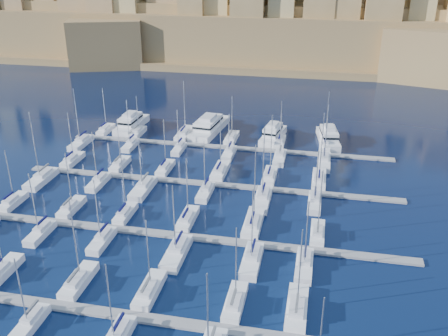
% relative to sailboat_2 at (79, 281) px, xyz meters
% --- Properties ---
extents(ground, '(600.00, 600.00, 0.00)m').
position_rel_sailboat_2_xyz_m(ground, '(11.32, 28.60, -0.75)').
color(ground, black).
rests_on(ground, ground).
extents(pontoon_near, '(84.00, 2.00, 0.40)m').
position_rel_sailboat_2_xyz_m(pontoon_near, '(11.32, -5.40, -0.55)').
color(pontoon_near, slate).
rests_on(pontoon_near, ground).
extents(pontoon_mid_near, '(84.00, 2.00, 0.40)m').
position_rel_sailboat_2_xyz_m(pontoon_mid_near, '(11.32, 16.60, -0.55)').
color(pontoon_mid_near, slate).
rests_on(pontoon_mid_near, ground).
extents(pontoon_mid_far, '(84.00, 2.00, 0.40)m').
position_rel_sailboat_2_xyz_m(pontoon_mid_far, '(11.32, 38.60, -0.55)').
color(pontoon_mid_far, slate).
rests_on(pontoon_mid_far, ground).
extents(pontoon_far, '(84.00, 2.00, 0.40)m').
position_rel_sailboat_2_xyz_m(pontoon_far, '(11.32, 60.60, -0.55)').
color(pontoon_far, slate).
rests_on(pontoon_far, ground).
extents(sailboat_1, '(2.62, 8.74, 13.50)m').
position_rel_sailboat_2_xyz_m(sailboat_1, '(-13.16, -0.14, -0.01)').
color(sailboat_1, white).
rests_on(sailboat_1, ground).
extents(sailboat_2, '(2.71, 9.02, 14.69)m').
position_rel_sailboat_2_xyz_m(sailboat_2, '(0.00, 0.00, 0.00)').
color(sailboat_2, white).
rests_on(sailboat_2, ground).
extents(sailboat_3, '(2.71, 9.03, 12.84)m').
position_rel_sailboat_2_xyz_m(sailboat_3, '(11.50, 0.00, -0.02)').
color(sailboat_3, white).
rests_on(sailboat_3, ground).
extents(sailboat_4, '(2.59, 8.64, 13.30)m').
position_rel_sailboat_2_xyz_m(sailboat_4, '(24.65, -0.19, -0.02)').
color(sailboat_4, white).
rests_on(sailboat_4, ground).
extents(sailboat_5, '(2.93, 9.76, 13.74)m').
position_rel_sailboat_2_xyz_m(sailboat_5, '(33.56, 0.36, -0.00)').
color(sailboat_5, white).
rests_on(sailboat_5, ground).
extents(sailboat_8, '(2.26, 7.55, 11.97)m').
position_rel_sailboat_2_xyz_m(sailboat_8, '(-2.25, -10.07, -0.03)').
color(sailboat_8, white).
rests_on(sailboat_8, ground).
extents(sailboat_12, '(2.35, 7.83, 12.06)m').
position_rel_sailboat_2_xyz_m(sailboat_12, '(-25.04, 21.41, -0.03)').
color(sailboat_12, white).
rests_on(sailboat_12, ground).
extents(sailboat_13, '(2.49, 8.29, 12.48)m').
position_rel_sailboat_2_xyz_m(sailboat_13, '(-12.36, 21.64, -0.03)').
color(sailboat_13, white).
rests_on(sailboat_13, ground).
extents(sailboat_14, '(2.36, 7.88, 12.89)m').
position_rel_sailboat_2_xyz_m(sailboat_14, '(-0.93, 21.44, -0.02)').
color(sailboat_14, white).
rests_on(sailboat_14, ground).
extents(sailboat_15, '(2.63, 8.76, 13.16)m').
position_rel_sailboat_2_xyz_m(sailboat_15, '(11.42, 21.87, -0.02)').
color(sailboat_15, white).
rests_on(sailboat_15, ground).
extents(sailboat_16, '(3.14, 10.46, 16.54)m').
position_rel_sailboat_2_xyz_m(sailboat_16, '(23.92, 22.71, 0.03)').
color(sailboat_16, white).
rests_on(sailboat_16, ground).
extents(sailboat_17, '(2.47, 8.24, 13.26)m').
position_rel_sailboat_2_xyz_m(sailboat_17, '(35.79, 21.62, -0.02)').
color(sailboat_17, white).
rests_on(sailboat_17, ground).
extents(sailboat_19, '(2.37, 7.90, 13.03)m').
position_rel_sailboat_2_xyz_m(sailboat_19, '(-13.31, 11.76, -0.02)').
color(sailboat_19, white).
rests_on(sailboat_19, ground).
extents(sailboat_20, '(2.43, 8.11, 13.24)m').
position_rel_sailboat_2_xyz_m(sailboat_20, '(-1.35, 11.65, -0.02)').
color(sailboat_20, white).
rests_on(sailboat_20, ground).
extents(sailboat_21, '(3.07, 10.25, 13.92)m').
position_rel_sailboat_2_xyz_m(sailboat_21, '(12.65, 10.60, 0.01)').
color(sailboat_21, white).
rests_on(sailboat_21, ground).
extents(sailboat_22, '(2.91, 9.71, 14.50)m').
position_rel_sailboat_2_xyz_m(sailboat_22, '(25.46, 10.86, 0.00)').
color(sailboat_22, white).
rests_on(sailboat_22, ground).
extents(sailboat_23, '(2.70, 9.01, 13.04)m').
position_rel_sailboat_2_xyz_m(sailboat_23, '(34.00, 11.21, -0.01)').
color(sailboat_23, white).
rests_on(sailboat_23, ground).
extents(sailboat_24, '(2.56, 8.52, 12.80)m').
position_rel_sailboat_2_xyz_m(sailboat_24, '(-23.39, 43.75, -0.02)').
color(sailboat_24, white).
rests_on(sailboat_24, ground).
extents(sailboat_25, '(2.46, 8.18, 11.65)m').
position_rel_sailboat_2_xyz_m(sailboat_25, '(-11.11, 43.59, -0.03)').
color(sailboat_25, white).
rests_on(sailboat_25, ground).
extents(sailboat_26, '(2.47, 8.24, 12.76)m').
position_rel_sailboat_2_xyz_m(sailboat_26, '(0.09, 43.61, -0.02)').
color(sailboat_26, white).
rests_on(sailboat_26, ground).
extents(sailboat_27, '(2.96, 9.87, 14.02)m').
position_rel_sailboat_2_xyz_m(sailboat_27, '(12.98, 44.42, 0.00)').
color(sailboat_27, white).
rests_on(sailboat_27, ground).
extents(sailboat_28, '(2.77, 9.23, 15.17)m').
position_rel_sailboat_2_xyz_m(sailboat_28, '(24.47, 44.10, 0.01)').
color(sailboat_28, white).
rests_on(sailboat_28, ground).
extents(sailboat_29, '(2.97, 9.89, 16.32)m').
position_rel_sailboat_2_xyz_m(sailboat_29, '(35.38, 44.42, 0.02)').
color(sailboat_29, white).
rests_on(sailboat_29, ground).
extents(sailboat_30, '(3.12, 10.39, 16.75)m').
position_rel_sailboat_2_xyz_m(sailboat_30, '(-25.09, 32.53, 0.03)').
color(sailboat_30, white).
rests_on(sailboat_30, ground).
extents(sailboat_31, '(2.50, 8.34, 12.85)m').
position_rel_sailboat_2_xyz_m(sailboat_31, '(-12.00, 33.54, -0.02)').
color(sailboat_31, white).
rests_on(sailboat_31, ground).
extents(sailboat_32, '(3.08, 10.28, 13.77)m').
position_rel_sailboat_2_xyz_m(sailboat_32, '(-1.32, 32.59, 0.00)').
color(sailboat_32, white).
rests_on(sailboat_32, ground).
extents(sailboat_33, '(2.47, 8.25, 12.60)m').
position_rel_sailboat_2_xyz_m(sailboat_33, '(12.13, 33.58, -0.02)').
color(sailboat_33, white).
rests_on(sailboat_33, ground).
extents(sailboat_34, '(3.09, 10.30, 16.94)m').
position_rel_sailboat_2_xyz_m(sailboat_34, '(24.37, 32.57, 0.03)').
color(sailboat_34, white).
rests_on(sailboat_34, ground).
extents(sailboat_35, '(2.57, 8.58, 12.35)m').
position_rel_sailboat_2_xyz_m(sailboat_35, '(34.84, 33.42, -0.02)').
color(sailboat_35, white).
rests_on(sailboat_35, ground).
extents(sailboat_36, '(2.44, 8.13, 12.84)m').
position_rel_sailboat_2_xyz_m(sailboat_36, '(-24.42, 65.56, -0.02)').
color(sailboat_36, white).
rests_on(sailboat_36, ground).
extents(sailboat_37, '(2.37, 7.90, 11.22)m').
position_rel_sailboat_2_xyz_m(sailboat_37, '(-14.75, 65.45, -0.04)').
color(sailboat_37, white).
rests_on(sailboat_37, ground).
extents(sailboat_38, '(3.20, 10.67, 15.67)m').
position_rel_sailboat_2_xyz_m(sailboat_38, '(-1.73, 66.81, 0.02)').
color(sailboat_38, white).
rests_on(sailboat_38, ground).
extents(sailboat_39, '(2.75, 9.17, 12.48)m').
position_rel_sailboat_2_xyz_m(sailboat_39, '(11.53, 66.07, -0.02)').
color(sailboat_39, white).
rests_on(sailboat_39, ground).
extents(sailboat_40, '(2.57, 8.56, 12.08)m').
position_rel_sailboat_2_xyz_m(sailboat_40, '(24.56, 65.77, -0.03)').
color(sailboat_40, white).
rests_on(sailboat_40, ground).
extents(sailboat_41, '(2.77, 9.24, 15.13)m').
position_rel_sailboat_2_xyz_m(sailboat_41, '(36.25, 66.11, 0.01)').
color(sailboat_41, white).
rests_on(sailboat_41, ground).
extents(sailboat_42, '(2.94, 9.81, 15.88)m').
position_rel_sailboat_2_xyz_m(sailboat_42, '(-26.59, 54.82, 0.02)').
color(sailboat_42, white).
rests_on(sailboat_42, ground).
extents(sailboat_43, '(2.32, 7.73, 13.26)m').
position_rel_sailboat_2_xyz_m(sailboat_43, '(-13.19, 55.84, -0.02)').
color(sailboat_43, white).
rests_on(sailboat_43, ground).
extents(sailboat_44, '(2.25, 7.49, 11.48)m').
position_rel_sailboat_2_xyz_m(sailboat_44, '(-0.15, 55.96, -0.04)').
color(sailboat_44, white).
rests_on(sailboat_44, ground).
extents(sailboat_45, '(2.47, 8.22, 11.41)m').
position_rel_sailboat_2_xyz_m(sailboat_45, '(12.94, 55.60, -0.04)').
color(sailboat_45, white).
rests_on(sailboat_45, ground).
extents(sailboat_46, '(2.67, 8.92, 12.28)m').
position_rel_sailboat_2_xyz_m(sailboat_46, '(25.61, 55.26, -0.02)').
color(sailboat_46, white).
rests_on(sailboat_46, ground).
extents(sailboat_47, '(3.03, 10.09, 15.45)m').
position_rel_sailboat_2_xyz_m(sailboat_47, '(36.23, 54.68, 0.01)').
color(sailboat_47, white).
rests_on(sailboat_47, ground).
extents(motor_yacht_a, '(5.32, 16.04, 5.25)m').
position_rel_sailboat_2_xyz_m(motor_yacht_a, '(-18.37, 69.73, 0.98)').
color(motor_yacht_a, white).
rests_on(motor_yacht_a, ground).
extents(motor_yacht_b, '(8.14, 20.24, 5.25)m').
position_rel_sailboat_2_xyz_m(motor_yacht_b, '(4.05, 71.56, 0.98)').
color(motor_yacht_b, white).
rests_on(motor_yacht_b, ground).
extents(motor_yacht_c, '(6.32, 14.66, 5.25)m').
position_rel_sailboat_2_xyz_m(motor_yacht_c, '(22.36, 68.92, 0.98)').
color(motor_yacht_c, white).
rests_on(motor_yacht_c, ground).
extents(motor_yacht_d, '(6.80, 15.70, 5.25)m').
position_rel_sailboat_2_xyz_m(motor_yacht_d, '(37.06, 69.40, 0.98)').
color(motor_yacht_d, white).
rests_on(motor_yacht_d, ground).
extents(fortified_city, '(460.00, 108.95, 59.52)m').
position_rel_sailboat_2_xyz_m(fortified_city, '(11.13, 183.86, 13.99)').
color(fortified_city, brown).
rests_on(fortified_city, ground).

